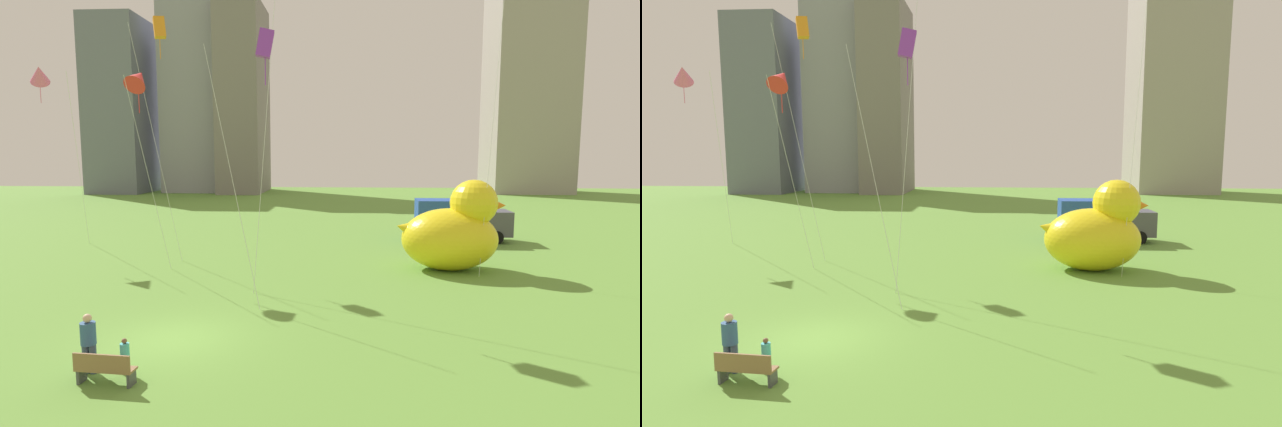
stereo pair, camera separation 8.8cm
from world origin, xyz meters
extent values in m
plane|color=#62953A|center=(0.00, 0.00, 0.00)|extent=(140.00, 140.00, 0.00)
cube|color=olive|center=(-0.67, -3.21, 0.42)|extent=(1.62, 0.58, 0.06)
cube|color=olive|center=(-0.69, -3.40, 0.68)|extent=(1.59, 0.19, 0.45)
cube|color=#47474C|center=(-1.39, -3.15, 0.20)|extent=(0.11, 0.38, 0.39)
cube|color=#47474C|center=(0.04, -3.27, 0.20)|extent=(0.11, 0.38, 0.39)
cylinder|color=#38476B|center=(-1.56, -2.58, 0.42)|extent=(0.19, 0.19, 0.83)
cylinder|color=#38476B|center=(-1.35, -2.58, 0.42)|extent=(0.19, 0.19, 0.83)
cylinder|color=#33598C|center=(-1.45, -2.58, 1.15)|extent=(0.42, 0.42, 0.63)
sphere|color=#D8AD8C|center=(-1.45, -2.58, 1.58)|extent=(0.24, 0.24, 0.24)
cylinder|color=silver|center=(-0.50, -2.57, 0.25)|extent=(0.12, 0.12, 0.50)
cylinder|color=silver|center=(-0.37, -2.57, 0.25)|extent=(0.12, 0.12, 0.50)
cylinder|color=#4CBFC6|center=(-0.44, -2.57, 0.69)|extent=(0.25, 0.25, 0.38)
sphere|color=brown|center=(-0.44, -2.57, 0.95)|extent=(0.15, 0.15, 0.15)
ellipsoid|color=yellow|center=(10.96, 10.54, 1.61)|extent=(4.94, 3.65, 3.22)
sphere|color=yellow|center=(12.15, 10.54, 3.51)|extent=(2.41, 2.41, 2.41)
cone|color=orange|center=(13.23, 10.54, 3.39)|extent=(1.08, 1.08, 1.08)
cone|color=yellow|center=(8.82, 10.54, 2.15)|extent=(1.47, 1.29, 1.55)
cube|color=#264CA5|center=(12.64, 19.15, 1.65)|extent=(4.55, 2.36, 2.40)
cube|color=#4C4C56|center=(15.77, 19.11, 1.29)|extent=(1.79, 2.32, 1.68)
cylinder|color=black|center=(15.57, 19.12, 0.45)|extent=(0.93, 2.41, 0.90)
cylinder|color=black|center=(11.66, 19.17, 0.45)|extent=(0.93, 2.41, 0.90)
cube|color=slate|center=(-28.00, 58.32, 12.61)|extent=(7.76, 9.43, 25.22)
cube|color=gray|center=(-16.00, 62.46, 15.04)|extent=(11.58, 11.71, 30.08)
cube|color=gray|center=(-10.00, 59.78, 13.67)|extent=(6.12, 11.54, 27.34)
cube|color=#9E938C|center=(32.00, 61.87, 17.28)|extent=(11.29, 10.13, 34.55)
cylinder|color=silver|center=(-4.35, 9.23, 4.90)|extent=(1.54, 1.31, 9.81)
cone|color=red|center=(-4.99, 9.99, 9.81)|extent=(1.21, 1.63, 1.55)
cylinder|color=red|center=(-4.99, 9.99, 8.91)|extent=(0.04, 0.04, 1.60)
cylinder|color=silver|center=(-4.90, 11.77, 6.51)|extent=(2.54, 0.05, 13.02)
cube|color=orange|center=(-4.92, 13.03, 13.02)|extent=(0.90, 0.85, 1.19)
cylinder|color=orange|center=(-4.92, 13.03, 12.12)|extent=(0.04, 0.04, 1.60)
cylinder|color=silver|center=(2.09, 7.35, 8.98)|extent=(0.98, 3.60, 17.97)
cylinder|color=silver|center=(-11.12, 15.01, 5.37)|extent=(1.16, 3.62, 10.75)
cone|color=pink|center=(-12.92, 14.44, 10.75)|extent=(1.70, 1.89, 1.56)
cylinder|color=pink|center=(-12.92, 14.44, 9.85)|extent=(0.04, 0.04, 1.60)
cylinder|color=silver|center=(0.96, 4.56, 5.30)|extent=(2.69, 2.51, 10.62)
cube|color=purple|center=(2.20, 5.89, 10.61)|extent=(0.89, 0.69, 1.21)
cylinder|color=purple|center=(2.20, 5.89, 9.71)|extent=(0.04, 0.04, 1.60)
cylinder|color=silver|center=(13.11, 10.68, 9.96)|extent=(1.88, 3.22, 19.93)
camera|label=1|loc=(5.75, -15.64, 6.18)|focal=28.33mm
camera|label=2|loc=(5.84, -15.64, 6.18)|focal=28.33mm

